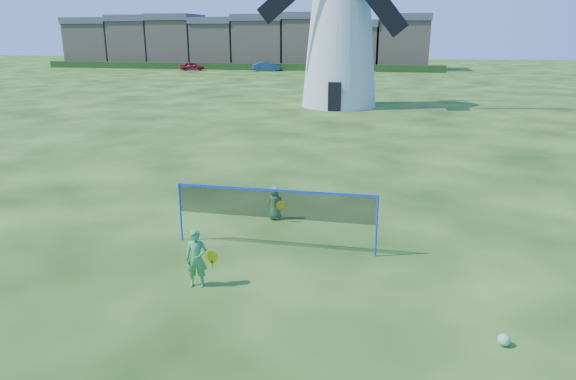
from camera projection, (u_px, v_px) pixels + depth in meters
The scene contains 10 objects.
ground at pixel (276, 254), 12.83m from camera, with size 220.00×220.00×0.00m, color black.
windmill at pixel (341, 26), 37.38m from camera, with size 11.28×5.49×16.23m.
badminton_net at pixel (275, 205), 12.85m from camera, with size 5.05×0.05×1.55m.
player_girl at pixel (197, 259), 11.00m from camera, with size 0.68×0.39×1.27m.
player_boy at pixel (275, 203), 15.07m from camera, with size 0.62×0.42×0.98m.
play_ball at pixel (504, 340), 9.01m from camera, with size 0.22×0.22×0.22m, color green.
terraced_houses at pixel (240, 42), 83.67m from camera, with size 58.93×8.40×8.35m.
hedge at pixel (234, 66), 78.90m from camera, with size 62.00×0.80×1.00m, color #193814.
car_left at pixel (192, 66), 77.57m from camera, with size 1.45×3.61×1.23m, color maroon.
car_right at pixel (266, 66), 76.25m from camera, with size 1.39×3.98×1.31m, color navy.
Camera 1 is at (2.73, -11.52, 5.18)m, focal length 32.55 mm.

